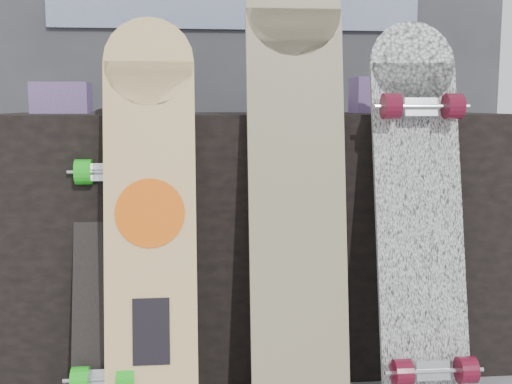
{
  "coord_description": "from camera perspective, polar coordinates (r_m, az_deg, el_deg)",
  "views": [
    {
      "loc": [
        -0.19,
        -1.59,
        0.83
      ],
      "look_at": [
        -0.02,
        0.2,
        0.58
      ],
      "focal_mm": 45.0,
      "sensor_mm": 36.0,
      "label": 1
    }
  ],
  "objects": [
    {
      "name": "vendor_table",
      "position": [
        2.15,
        -0.32,
        -3.74
      ],
      "size": [
        1.6,
        0.6,
        0.8
      ],
      "primitive_type": "cube",
      "color": "black",
      "rests_on": "ground"
    },
    {
      "name": "booth",
      "position": [
        2.96,
        -1.89,
        13.08
      ],
      "size": [
        2.4,
        0.22,
        2.2
      ],
      "color": "#333338",
      "rests_on": "ground"
    },
    {
      "name": "merch_box_purple",
      "position": [
        2.19,
        -16.9,
        8.01
      ],
      "size": [
        0.18,
        0.12,
        0.1
      ],
      "primitive_type": "cube",
      "color": "#49356C",
      "rests_on": "vendor_table"
    },
    {
      "name": "merch_box_small",
      "position": [
        2.24,
        10.4,
        8.46
      ],
      "size": [
        0.14,
        0.14,
        0.12
      ],
      "primitive_type": "cube",
      "color": "#49356C",
      "rests_on": "vendor_table"
    },
    {
      "name": "merch_box_flat",
      "position": [
        2.22,
        2.83,
        7.81
      ],
      "size": [
        0.22,
        0.1,
        0.06
      ],
      "primitive_type": "cube",
      "color": "#D1B78C",
      "rests_on": "vendor_table"
    },
    {
      "name": "longboard_geisha",
      "position": [
        1.71,
        -9.39,
        -1.36
      ],
      "size": [
        0.24,
        0.21,
        1.06
      ],
      "rotation": [
        -0.18,
        0.0,
        0.0
      ],
      "color": "#C5B985",
      "rests_on": "ground"
    },
    {
      "name": "longboard_celtic",
      "position": [
        1.75,
        3.63,
        1.87
      ],
      "size": [
        0.27,
        0.24,
        1.22
      ],
      "rotation": [
        -0.18,
        0.0,
        0.0
      ],
      "color": "beige",
      "rests_on": "ground"
    },
    {
      "name": "longboard_cascadia",
      "position": [
        1.8,
        14.38,
        -1.42
      ],
      "size": [
        0.24,
        0.32,
        1.06
      ],
      "rotation": [
        -0.23,
        0.0,
        0.0
      ],
      "color": "white",
      "rests_on": "ground"
    },
    {
      "name": "skateboard_dark",
      "position": [
        1.82,
        -13.11,
        -5.45
      ],
      "size": [
        0.19,
        0.33,
        0.82
      ],
      "rotation": [
        -0.31,
        0.0,
        0.0
      ],
      "color": "black",
      "rests_on": "ground"
    }
  ]
}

